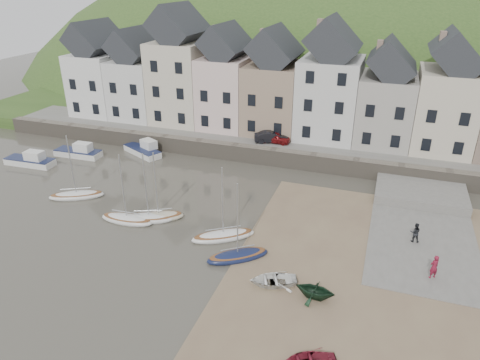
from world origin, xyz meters
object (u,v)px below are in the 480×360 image
at_px(person_dark, 415,232).
at_px(car_right, 271,137).
at_px(sailboat_0, 77,195).
at_px(person_red, 434,267).
at_px(car_left, 274,137).
at_px(rowboat_white, 273,280).
at_px(rowboat_green, 315,290).

distance_m(person_dark, car_right, 20.66).
bearing_deg(person_dark, sailboat_0, -0.86).
height_order(person_red, car_left, car_left).
bearing_deg(car_right, rowboat_white, 175.91).
distance_m(rowboat_green, person_red, 8.55).
bearing_deg(car_right, person_dark, -152.12).
xyz_separation_m(person_red, person_dark, (-1.12, 4.34, -0.09)).
height_order(person_dark, car_left, car_left).
distance_m(rowboat_white, person_red, 10.91).
bearing_deg(person_dark, person_red, 99.36).
bearing_deg(rowboat_green, person_red, 126.56).
relative_size(person_dark, car_right, 0.42).
distance_m(rowboat_white, rowboat_green, 2.94).
bearing_deg(person_red, person_dark, -109.82).
relative_size(rowboat_white, person_dark, 1.98).
distance_m(rowboat_green, car_right, 24.63).
height_order(sailboat_0, rowboat_green, sailboat_0).
bearing_deg(car_left, person_red, -137.47).
relative_size(person_red, person_dark, 1.11).
distance_m(person_red, car_right, 24.52).
distance_m(rowboat_green, person_dark, 10.81).
bearing_deg(person_dark, rowboat_green, 50.63).
height_order(sailboat_0, car_right, sailboat_0).
bearing_deg(car_right, person_red, -157.87).
relative_size(rowboat_white, car_left, 0.89).
xyz_separation_m(sailboat_0, person_red, (30.64, -2.11, 0.74)).
bearing_deg(sailboat_0, person_red, -3.93).
height_order(rowboat_white, person_red, person_red).
height_order(sailboat_0, person_dark, sailboat_0).
bearing_deg(person_red, rowboat_green, -1.75).
relative_size(car_left, car_right, 0.93).
bearing_deg(person_dark, rowboat_white, 38.20).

